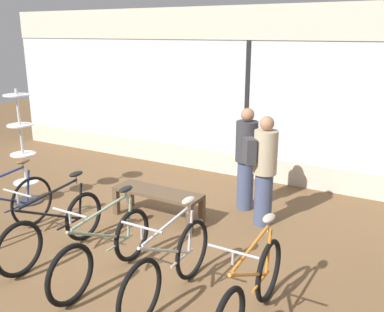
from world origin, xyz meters
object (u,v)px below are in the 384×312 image
object	(u,v)px
bicycle_center	(105,250)
customer_by_window	(246,157)
bicycle_far_left	(2,211)
customer_near_rack	(263,168)
bicycle_left	(55,228)
bicycle_far_right	(251,291)
display_bench	(158,196)
bicycle_right	(169,266)
accessory_rack	(23,158)

from	to	relation	value
bicycle_center	customer_by_window	size ratio (longest dim) A/B	1.04
bicycle_far_left	customer_near_rack	world-z (taller)	customer_near_rack
customer_near_rack	customer_by_window	xyz separation A→B (m)	(-0.45, 0.43, -0.02)
bicycle_far_left	customer_by_window	distance (m)	3.61
bicycle_left	bicycle_far_right	bearing A→B (deg)	-0.66
display_bench	customer_near_rack	world-z (taller)	customer_near_rack
bicycle_right	accessory_rack	bearing A→B (deg)	162.75
bicycle_center	bicycle_far_right	xyz separation A→B (m)	(1.75, 0.08, 0.00)
bicycle_far_left	customer_near_rack	distance (m)	3.66
bicycle_center	customer_near_rack	size ratio (longest dim) A/B	1.05
bicycle_center	customer_by_window	bearing A→B (deg)	78.03
bicycle_far_right	display_bench	bearing A→B (deg)	143.54
bicycle_far_right	customer_near_rack	world-z (taller)	customer_near_rack
bicycle_left	customer_by_window	size ratio (longest dim) A/B	1.05
bicycle_center	bicycle_right	xyz separation A→B (m)	(0.84, 0.05, 0.02)
bicycle_left	bicycle_far_right	xyz separation A→B (m)	(2.65, -0.03, 0.00)
customer_by_window	customer_near_rack	bearing A→B (deg)	-43.96
bicycle_center	bicycle_far_left	bearing A→B (deg)	177.44
bicycle_far_left	display_bench	bearing A→B (deg)	47.20
display_bench	accessory_rack	bearing A→B (deg)	-166.90
bicycle_far_left	display_bench	size ratio (longest dim) A/B	1.26
bicycle_left	customer_near_rack	xyz separation A→B (m)	(1.93, 2.15, 0.50)
bicycle_far_left	bicycle_right	distance (m)	2.72
bicycle_left	display_bench	bearing A→B (deg)	72.46
bicycle_far_left	bicycle_center	bearing A→B (deg)	-2.56
display_bench	customer_near_rack	distance (m)	1.63
bicycle_far_right	customer_near_rack	distance (m)	2.36
bicycle_far_left	bicycle_far_right	world-z (taller)	bicycle_far_left
bicycle_far_right	accessory_rack	world-z (taller)	accessory_rack
customer_near_rack	display_bench	bearing A→B (deg)	-157.62
display_bench	bicycle_far_right	bearing A→B (deg)	-36.46
bicycle_right	bicycle_far_right	bearing A→B (deg)	1.73
bicycle_left	bicycle_far_left	bearing A→B (deg)	-178.73
bicycle_left	customer_by_window	xyz separation A→B (m)	(1.48, 2.59, 0.48)
accessory_rack	customer_near_rack	distance (m)	3.87
accessory_rack	display_bench	size ratio (longest dim) A/B	1.35
bicycle_far_left	bicycle_center	distance (m)	1.88
bicycle_left	customer_near_rack	world-z (taller)	customer_near_rack
bicycle_far_right	bicycle_center	bearing A→B (deg)	-177.54
customer_near_rack	accessory_rack	bearing A→B (deg)	-163.20
bicycle_right	accessory_rack	size ratio (longest dim) A/B	0.89
bicycle_right	accessory_rack	distance (m)	3.71
bicycle_right	bicycle_far_right	xyz separation A→B (m)	(0.91, 0.03, -0.01)
bicycle_right	customer_by_window	world-z (taller)	customer_by_window
display_bench	customer_by_window	size ratio (longest dim) A/B	0.86
bicycle_right	customer_by_window	bearing A→B (deg)	95.80
display_bench	bicycle_far_left	bearing A→B (deg)	-132.80
bicycle_far_left	customer_by_window	world-z (taller)	customer_by_window
bicycle_right	bicycle_far_right	distance (m)	0.91
bicycle_left	display_bench	size ratio (longest dim) A/B	1.23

